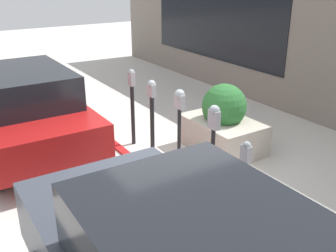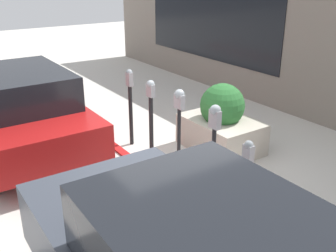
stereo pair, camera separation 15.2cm
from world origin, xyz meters
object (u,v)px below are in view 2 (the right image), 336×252
(parked_car_middle, at_px, (20,109))
(parking_meter_fourth, at_px, (151,110))
(parking_meter_second, at_px, (214,133))
(parking_meter_middle, at_px, (179,114))
(planter_box, at_px, (221,123))
(parking_meter_nearest, at_px, (247,169))
(parking_meter_farthest, at_px, (130,100))

(parked_car_middle, bearing_deg, parking_meter_fourth, -134.80)
(parking_meter_second, xyz_separation_m, parking_meter_middle, (0.86, 0.02, 0.05))
(parking_meter_second, distance_m, parked_car_middle, 3.96)
(parking_meter_second, distance_m, planter_box, 1.94)
(parking_meter_nearest, distance_m, parking_meter_second, 0.80)
(parking_meter_fourth, relative_size, parked_car_middle, 0.36)
(parking_meter_farthest, relative_size, parked_car_middle, 0.36)
(parking_meter_fourth, bearing_deg, parking_meter_second, -176.98)
(parking_meter_second, xyz_separation_m, planter_box, (1.30, -1.32, -0.56))
(parking_meter_nearest, bearing_deg, parked_car_middle, 23.81)
(parked_car_middle, bearing_deg, parking_meter_second, -150.97)
(planter_box, bearing_deg, parking_meter_second, 134.57)
(parking_meter_farthest, relative_size, planter_box, 1.01)
(parking_meter_nearest, relative_size, parking_meter_farthest, 0.81)
(parking_meter_middle, xyz_separation_m, parked_car_middle, (2.59, 1.90, -0.30))
(parking_meter_middle, distance_m, parking_meter_farthest, 1.64)
(parking_meter_second, bearing_deg, parking_meter_farthest, 0.88)
(parking_meter_middle, xyz_separation_m, planter_box, (0.44, -1.34, -0.61))
(planter_box, bearing_deg, parking_meter_farthest, 48.88)
(parking_meter_second, bearing_deg, parked_car_middle, 29.08)
(parking_meter_nearest, bearing_deg, parking_meter_second, -4.65)
(parking_meter_fourth, height_order, parked_car_middle, parked_car_middle)
(parking_meter_second, relative_size, parked_car_middle, 0.35)
(parking_meter_farthest, bearing_deg, parked_car_middle, 62.77)
(parking_meter_middle, distance_m, parked_car_middle, 3.23)
(parking_meter_second, xyz_separation_m, parked_car_middle, (3.45, 1.92, -0.25))
(parking_meter_second, relative_size, parking_meter_fourth, 0.99)
(parking_meter_farthest, bearing_deg, parking_meter_fourth, 176.77)
(parking_meter_second, bearing_deg, planter_box, -45.43)
(parking_meter_middle, height_order, parking_meter_fourth, parking_meter_middle)
(parking_meter_second, distance_m, parking_meter_farthest, 2.49)
(parking_meter_nearest, bearing_deg, parking_meter_farthest, -0.41)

